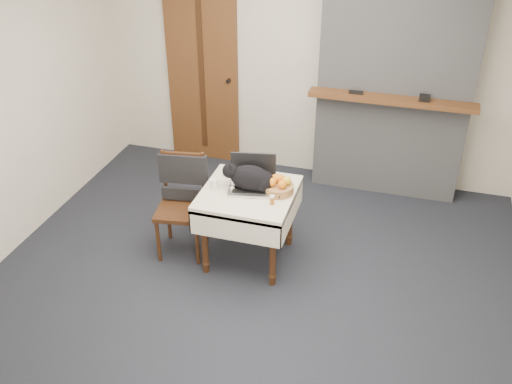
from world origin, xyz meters
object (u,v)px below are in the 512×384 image
at_px(side_table, 248,202).
at_px(door, 203,76).
at_px(cream_jar, 214,184).
at_px(pill_bottle, 272,200).
at_px(chair, 182,190).
at_px(cat, 252,179).
at_px(laptop, 252,179).
at_px(fruit_basket, 279,186).

bearing_deg(side_table, door, 121.38).
relative_size(cream_jar, pill_bottle, 0.99).
distance_m(side_table, cream_jar, 0.33).
height_order(door, chair, door).
distance_m(side_table, cat, 0.23).
xyz_separation_m(cat, cream_jar, (-0.32, -0.05, -0.07)).
xyz_separation_m(door, laptop, (1.08, -1.67, -0.23)).
bearing_deg(cat, fruit_basket, 1.35).
relative_size(side_table, cat, 1.45).
distance_m(cream_jar, pill_bottle, 0.55).
relative_size(door, chair, 2.15).
height_order(cream_jar, pill_bottle, pill_bottle).
height_order(cat, fruit_basket, cat).
bearing_deg(fruit_basket, chair, -177.86).
xyz_separation_m(cream_jar, pill_bottle, (0.54, -0.12, 0.00)).
distance_m(door, side_table, 2.10).
height_order(laptop, pill_bottle, laptop).
bearing_deg(cat, side_table, -134.62).
bearing_deg(pill_bottle, cream_jar, 167.84).
relative_size(laptop, cream_jar, 5.58).
height_order(cream_jar, chair, chair).
distance_m(door, pill_bottle, 2.33).
xyz_separation_m(side_table, fruit_basket, (0.25, 0.06, 0.17)).
bearing_deg(pill_bottle, side_table, 149.76).
bearing_deg(cat, cream_jar, -176.29).
relative_size(side_table, pill_bottle, 9.67).
bearing_deg(pill_bottle, door, 124.74).
distance_m(door, chair, 1.84).
height_order(laptop, chair, laptop).
distance_m(cat, cream_jar, 0.33).
bearing_deg(door, chair, -75.41).
height_order(door, pill_bottle, door).
distance_m(cat, pill_bottle, 0.29).
relative_size(door, pill_bottle, 24.79).
xyz_separation_m(door, cream_jar, (0.78, -1.78, -0.26)).
xyz_separation_m(fruit_basket, chair, (-0.87, -0.03, -0.16)).
relative_size(laptop, cat, 0.83).
distance_m(side_table, fruit_basket, 0.31).
bearing_deg(chair, door, 95.88).
bearing_deg(fruit_basket, laptop, 173.50).
bearing_deg(cat, laptop, 93.25).
height_order(door, cat, door).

